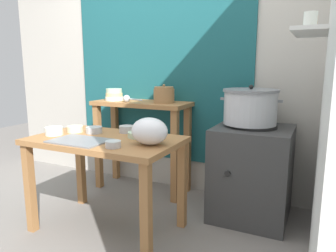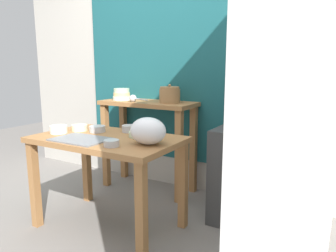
% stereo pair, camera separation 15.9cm
% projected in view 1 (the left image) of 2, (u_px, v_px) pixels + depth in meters
% --- Properties ---
extents(ground_plane, '(9.00, 9.00, 0.00)m').
position_uv_depth(ground_plane, '(115.00, 231.00, 2.42)').
color(ground_plane, gray).
extents(wall_back, '(4.40, 0.12, 2.60)m').
position_uv_depth(wall_back, '(183.00, 60.00, 3.11)').
color(wall_back, '#B2ADA3').
rests_on(wall_back, ground).
extents(wall_right, '(0.30, 3.20, 2.60)m').
position_uv_depth(wall_right, '(336.00, 55.00, 1.76)').
color(wall_right, white).
rests_on(wall_right, ground).
extents(prep_table, '(1.10, 0.66, 0.72)m').
position_uv_depth(prep_table, '(106.00, 152.00, 2.35)').
color(prep_table, '#9E6B3D').
rests_on(prep_table, ground).
extents(back_shelf_table, '(0.96, 0.40, 0.90)m').
position_uv_depth(back_shelf_table, '(142.00, 124.00, 3.13)').
color(back_shelf_table, '#9E6B3D').
rests_on(back_shelf_table, ground).
extents(stove_block, '(0.60, 0.61, 0.78)m').
position_uv_depth(stove_block, '(251.00, 172.00, 2.60)').
color(stove_block, '#383838').
rests_on(stove_block, ground).
extents(steamer_pot, '(0.49, 0.44, 0.32)m').
position_uv_depth(steamer_pot, '(250.00, 107.00, 2.53)').
color(steamer_pot, '#B7BABF').
rests_on(steamer_pot, stove_block).
extents(clay_pot, '(0.20, 0.20, 0.18)m').
position_uv_depth(clay_pot, '(164.00, 95.00, 2.97)').
color(clay_pot, olive).
rests_on(clay_pot, back_shelf_table).
extents(bowl_stack_enamel, '(0.18, 0.18, 0.12)m').
position_uv_depth(bowl_stack_enamel, '(114.00, 95.00, 3.18)').
color(bowl_stack_enamel, silver).
rests_on(bowl_stack_enamel, back_shelf_table).
extents(ladle, '(0.25, 0.11, 0.07)m').
position_uv_depth(ladle, '(127.00, 99.00, 3.02)').
color(ladle, '#B7BABF').
rests_on(ladle, back_shelf_table).
extents(serving_tray, '(0.40, 0.28, 0.01)m').
position_uv_depth(serving_tray, '(80.00, 141.00, 2.22)').
color(serving_tray, slate).
rests_on(serving_tray, prep_table).
extents(plastic_bag, '(0.25, 0.21, 0.18)m').
position_uv_depth(plastic_bag, '(150.00, 131.00, 2.11)').
color(plastic_bag, white).
rests_on(plastic_bag, prep_table).
extents(prep_bowl_0, '(0.12, 0.12, 0.05)m').
position_uv_depth(prep_bowl_0, '(127.00, 129.00, 2.51)').
color(prep_bowl_0, '#B7BABF').
rests_on(prep_bowl_0, prep_table).
extents(prep_bowl_1, '(0.16, 0.16, 0.15)m').
position_uv_depth(prep_bowl_1, '(139.00, 134.00, 2.34)').
color(prep_bowl_1, '#B7D1AD').
rests_on(prep_bowl_1, prep_table).
extents(prep_bowl_2, '(0.13, 0.13, 0.05)m').
position_uv_depth(prep_bowl_2, '(75.00, 129.00, 2.54)').
color(prep_bowl_2, beige).
rests_on(prep_bowl_2, prep_table).
extents(prep_bowl_3, '(0.13, 0.13, 0.05)m').
position_uv_depth(prep_bowl_3, '(94.00, 130.00, 2.49)').
color(prep_bowl_3, '#B7BABF').
rests_on(prep_bowl_3, prep_table).
extents(prep_bowl_4, '(0.13, 0.13, 0.06)m').
position_uv_depth(prep_bowl_4, '(54.00, 131.00, 2.43)').
color(prep_bowl_4, silver).
rests_on(prep_bowl_4, prep_table).
extents(prep_bowl_5, '(0.10, 0.10, 0.04)m').
position_uv_depth(prep_bowl_5, '(113.00, 144.00, 2.05)').
color(prep_bowl_5, '#B7BABF').
rests_on(prep_bowl_5, prep_table).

